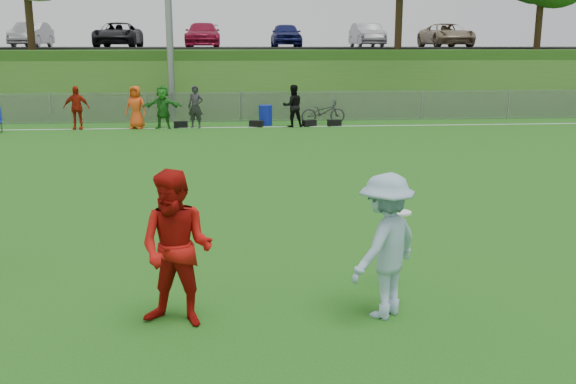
{
  "coord_description": "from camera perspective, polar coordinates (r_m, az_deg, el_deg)",
  "views": [
    {
      "loc": [
        -0.48,
        -7.9,
        3.3
      ],
      "look_at": [
        0.28,
        0.5,
        1.35
      ],
      "focal_mm": 40.0,
      "sensor_mm": 36.0,
      "label": 1
    }
  ],
  "objects": [
    {
      "name": "ground",
      "position": [
        8.57,
        -1.58,
        -9.6
      ],
      "size": [
        120.0,
        120.0,
        0.0
      ],
      "primitive_type": "plane",
      "color": "#225512",
      "rests_on": "ground"
    },
    {
      "name": "sideline_far",
      "position": [
        26.11,
        -4.1,
        5.76
      ],
      "size": [
        60.0,
        0.1,
        0.01
      ],
      "primitive_type": "cube",
      "color": "white",
      "rests_on": "ground"
    },
    {
      "name": "fence",
      "position": [
        28.03,
        -4.2,
        7.58
      ],
      "size": [
        58.0,
        0.06,
        1.3
      ],
      "color": "gray",
      "rests_on": "ground"
    },
    {
      "name": "berm",
      "position": [
        38.94,
        -4.53,
        10.35
      ],
      "size": [
        120.0,
        18.0,
        3.0
      ],
      "primitive_type": "cube",
      "color": "#2F5A19",
      "rests_on": "ground"
    },
    {
      "name": "parking_lot",
      "position": [
        40.9,
        -4.61,
        12.65
      ],
      "size": [
        120.0,
        12.0,
        0.1
      ],
      "primitive_type": "cube",
      "color": "black",
      "rests_on": "berm"
    },
    {
      "name": "car_row",
      "position": [
        39.91,
        -6.34,
        13.71
      ],
      "size": [
        32.04,
        5.18,
        1.44
      ],
      "color": "silver",
      "rests_on": "parking_lot"
    },
    {
      "name": "spectator_row",
      "position": [
        26.1,
        -9.96,
        7.46
      ],
      "size": [
        9.51,
        0.74,
        1.69
      ],
      "color": "#A71E0B",
      "rests_on": "ground"
    },
    {
      "name": "gear_bags",
      "position": [
        26.24,
        -1.55,
        6.1
      ],
      "size": [
        6.82,
        0.47,
        0.26
      ],
      "color": "black",
      "rests_on": "ground"
    },
    {
      "name": "player_red_center",
      "position": [
        7.67,
        -9.86,
        -5.01
      ],
      "size": [
        1.1,
        0.97,
        1.89
      ],
      "primitive_type": "imported",
      "rotation": [
        0.0,
        0.0,
        -0.32
      ],
      "color": "#AF100C",
      "rests_on": "ground"
    },
    {
      "name": "player_blue",
      "position": [
        7.92,
        8.65,
        -4.76
      ],
      "size": [
        1.31,
        1.28,
        1.8
      ],
      "primitive_type": "imported",
      "rotation": [
        0.0,
        0.0,
        3.89
      ],
      "color": "#92B4CA",
      "rests_on": "ground"
    },
    {
      "name": "frisbee",
      "position": [
        8.77,
        9.94,
        -1.81
      ],
      "size": [
        0.31,
        0.31,
        0.03
      ],
      "color": "white",
      "rests_on": "ground"
    },
    {
      "name": "recycling_bin",
      "position": [
        26.74,
        -2.01,
        6.84
      ],
      "size": [
        0.57,
        0.57,
        0.83
      ],
      "primitive_type": "cylinder",
      "rotation": [
        0.0,
        0.0,
        -0.04
      ],
      "color": "#0F1EA7",
      "rests_on": "ground"
    },
    {
      "name": "bicycle",
      "position": [
        27.33,
        3.15,
        7.13
      ],
      "size": [
        1.94,
        0.83,
        0.99
      ],
      "primitive_type": "imported",
      "rotation": [
        0.0,
        0.0,
        1.66
      ],
      "color": "#29292B",
      "rests_on": "ground"
    }
  ]
}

